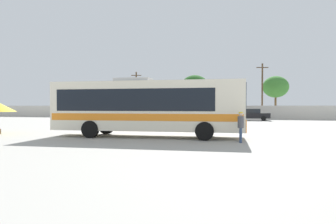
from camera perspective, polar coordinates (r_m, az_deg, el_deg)
The scene contains 13 objects.
ground_plane at distance 28.44m, azimuth 3.17°, elevation -2.67°, with size 300.00×300.00×0.00m, color #A3A099.
perimeter_wall at distance 44.35m, azimuth 7.34°, elevation -0.02°, with size 80.00×0.30×1.97m, color beige.
coach_bus_cream_orange at distance 17.94m, azimuth -4.52°, elevation 1.26°, with size 11.82×3.33×3.63m.
attendant_by_bus_door at distance 15.52m, azimuth 14.13°, elevation -2.52°, with size 0.33×0.33×1.61m.
parked_car_leftmost_silver at distance 43.34m, azimuth -9.55°, elevation -0.32°, with size 4.23×2.16×1.47m.
parked_car_second_silver at distance 41.92m, azimuth -1.41°, elevation -0.38°, with size 4.70×2.19×1.43m.
parked_car_third_red at distance 39.79m, azimuth 7.47°, elevation -0.47°, with size 4.67×2.23×1.44m.
parked_car_rightmost_black at distance 39.99m, azimuth 16.18°, elevation -0.43°, with size 4.57×2.09×1.54m.
utility_pole_near at distance 45.87m, azimuth 18.07°, elevation 4.16°, with size 1.77×0.59×8.30m.
utility_pole_far at distance 51.13m, azimuth -6.27°, elevation 3.66°, with size 1.78×0.51×7.89m.
roadside_tree_left at distance 53.10m, azimuth -7.96°, elevation 4.16°, with size 4.50×4.50×6.60m.
roadside_tree_midleft at distance 50.26m, azimuth 5.29°, elevation 4.87°, with size 4.88×4.88×7.23m.
roadside_tree_midright at distance 50.24m, azimuth 20.44°, elevation 4.64°, with size 4.09×4.09×6.77m.
Camera 1 is at (5.65, -17.81, 1.91)m, focal length 30.94 mm.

